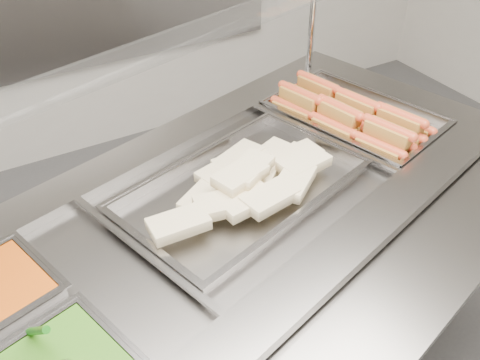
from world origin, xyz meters
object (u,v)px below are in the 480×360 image
steam_counter (230,301)px  pan_hotdogs (353,123)px  sneeze_guard (166,48)px  pan_wraps (242,192)px

steam_counter → pan_hotdogs: bearing=16.3°
sneeze_guard → pan_hotdogs: sneeze_guard is taller
steam_counter → sneeze_guard: bearing=106.3°
sneeze_guard → pan_wraps: bearing=-58.4°
sneeze_guard → pan_hotdogs: bearing=-3.0°
steam_counter → pan_hotdogs: size_ratio=3.27×
sneeze_guard → pan_wraps: 0.50m
steam_counter → pan_wraps: (0.06, 0.02, 0.47)m
pan_hotdogs → sneeze_guard: bearing=177.0°
pan_hotdogs → pan_wraps: bearing=-163.7°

